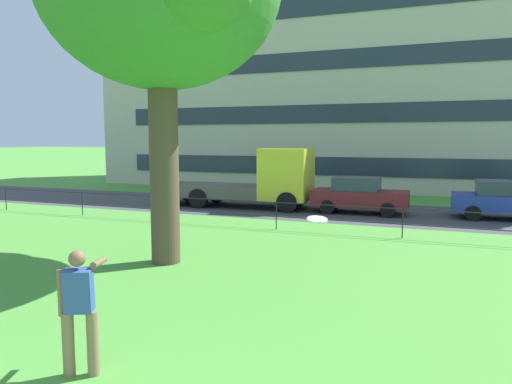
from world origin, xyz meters
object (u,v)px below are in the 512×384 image
person_thrower (79,308)px  flatbed_truck_left (256,181)px  car_maroon_center (359,195)px  car_blue_right (505,200)px  apartment_building_background (357,68)px  frisbee (317,220)px

person_thrower → flatbed_truck_left: 15.91m
car_maroon_center → person_thrower: bearing=-94.8°
car_blue_right → car_maroon_center: bearing=-176.0°
car_maroon_center → apartment_building_background: 15.04m
person_thrower → car_maroon_center: person_thrower is taller
flatbed_truck_left → car_blue_right: flatbed_truck_left is taller
frisbee → car_blue_right: 15.36m
frisbee → flatbed_truck_left: flatbed_truck_left is taller
person_thrower → frisbee: 3.37m
person_thrower → flatbed_truck_left: size_ratio=0.23×
frisbee → car_blue_right: bearing=74.8°
person_thrower → car_maroon_center: size_ratio=0.43×
person_thrower → frisbee: (2.93, 1.17, 1.19)m
flatbed_truck_left → apartment_building_background: size_ratio=0.22×
car_maroon_center → car_blue_right: (5.65, 0.39, 0.00)m
flatbed_truck_left → car_maroon_center: flatbed_truck_left is taller
person_thrower → frisbee: size_ratio=4.65×
frisbee → apartment_building_background: (-3.93, 27.37, 5.86)m
car_maroon_center → flatbed_truck_left: bearing=-179.9°
car_blue_right → apartment_building_background: (-7.95, 12.61, 7.20)m
frisbee → car_maroon_center: bearing=96.5°
frisbee → car_maroon_center: size_ratio=0.09×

